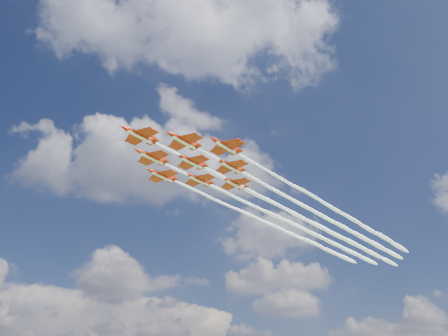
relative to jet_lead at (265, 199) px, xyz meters
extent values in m
cylinder|color=#B41E0A|center=(-39.08, -41.57, 0.00)|extent=(7.20, 7.55, 1.26)
cone|color=#B41E0A|center=(-43.01, -45.75, 0.00)|extent=(2.49, 2.54, 1.26)
cone|color=#B41E0A|center=(-35.39, -37.64, 0.00)|extent=(2.01, 2.04, 1.15)
ellipsoid|color=black|center=(-40.65, -43.24, 0.51)|extent=(2.39, 2.45, 0.82)
cube|color=#B41E0A|center=(-38.69, -41.15, -0.06)|extent=(10.20, 9.90, 0.16)
cube|color=#B41E0A|center=(-35.94, -38.23, 0.00)|extent=(4.11, 4.00, 0.14)
cube|color=#B41E0A|center=(-35.78, -38.06, 1.03)|extent=(1.37, 1.45, 2.06)
cube|color=white|center=(-39.08, -41.57, -0.57)|extent=(6.64, 6.97, 0.14)
cylinder|color=#B41E0A|center=(-27.19, -39.00, 0.00)|extent=(7.20, 7.55, 1.26)
cone|color=#B41E0A|center=(-31.12, -43.18, 0.00)|extent=(2.49, 2.54, 1.26)
cone|color=#B41E0A|center=(-23.50, -35.08, 0.00)|extent=(2.01, 2.04, 1.15)
ellipsoid|color=black|center=(-28.76, -40.68, 0.51)|extent=(2.39, 2.45, 0.82)
cube|color=#B41E0A|center=(-26.80, -38.59, -0.06)|extent=(10.20, 9.90, 0.16)
cube|color=#B41E0A|center=(-24.05, -35.66, 0.00)|extent=(4.11, 4.00, 0.14)
cube|color=#B41E0A|center=(-23.89, -35.49, 1.03)|extent=(1.37, 1.45, 2.06)
cube|color=white|center=(-27.19, -39.00, -0.57)|extent=(6.64, 6.97, 0.14)
cylinder|color=#B41E0A|center=(-37.25, -29.55, 0.00)|extent=(7.20, 7.55, 1.26)
cone|color=#B41E0A|center=(-41.18, -33.72, 0.00)|extent=(2.49, 2.54, 1.26)
cone|color=#B41E0A|center=(-33.56, -25.62, 0.00)|extent=(2.01, 2.04, 1.15)
ellipsoid|color=black|center=(-38.82, -31.22, 0.51)|extent=(2.39, 2.45, 0.82)
cube|color=#B41E0A|center=(-36.86, -29.13, -0.06)|extent=(10.20, 9.90, 0.16)
cube|color=#B41E0A|center=(-34.11, -26.20, 0.00)|extent=(4.11, 4.00, 0.14)
cube|color=#B41E0A|center=(-33.95, -26.04, 1.03)|extent=(1.37, 1.45, 2.06)
cube|color=white|center=(-37.25, -29.55, -0.57)|extent=(6.64, 6.97, 0.14)
cylinder|color=#B41E0A|center=(-15.30, -36.44, 0.00)|extent=(7.20, 7.55, 1.26)
cone|color=#B41E0A|center=(-19.23, -40.62, 0.00)|extent=(2.49, 2.54, 1.26)
cone|color=#B41E0A|center=(-11.61, -32.51, 0.00)|extent=(2.01, 2.04, 1.15)
ellipsoid|color=black|center=(-16.87, -38.11, 0.51)|extent=(2.39, 2.45, 0.82)
cube|color=#B41E0A|center=(-14.91, -36.02, -0.06)|extent=(10.20, 9.90, 0.16)
cube|color=#B41E0A|center=(-12.16, -33.09, 0.00)|extent=(4.11, 4.00, 0.14)
cube|color=#B41E0A|center=(-12.00, -32.93, 1.03)|extent=(1.37, 1.45, 2.06)
cube|color=white|center=(-15.30, -36.44, -0.57)|extent=(6.64, 6.97, 0.14)
cylinder|color=#B41E0A|center=(-25.36, -26.98, 0.00)|extent=(7.20, 7.55, 1.26)
cone|color=#B41E0A|center=(-29.29, -31.16, 0.00)|extent=(2.49, 2.54, 1.26)
cone|color=#B41E0A|center=(-21.67, -23.05, 0.00)|extent=(2.01, 2.04, 1.15)
ellipsoid|color=black|center=(-26.93, -28.65, 0.51)|extent=(2.39, 2.45, 0.82)
cube|color=#B41E0A|center=(-24.97, -26.56, -0.06)|extent=(10.20, 9.90, 0.16)
cube|color=#B41E0A|center=(-22.22, -23.64, 0.00)|extent=(4.11, 4.00, 0.14)
cube|color=#B41E0A|center=(-22.06, -23.47, 1.03)|extent=(1.37, 1.45, 2.06)
cube|color=white|center=(-25.36, -26.98, -0.57)|extent=(6.64, 6.97, 0.14)
cylinder|color=#B41E0A|center=(-35.42, -17.52, 0.00)|extent=(7.20, 7.55, 1.26)
cone|color=#B41E0A|center=(-39.35, -21.70, 0.00)|extent=(2.49, 2.54, 1.26)
cone|color=#B41E0A|center=(-31.73, -13.59, 0.00)|extent=(2.01, 2.04, 1.15)
ellipsoid|color=black|center=(-36.99, -19.19, 0.51)|extent=(2.39, 2.45, 0.82)
cube|color=#B41E0A|center=(-35.03, -17.10, -0.06)|extent=(10.20, 9.90, 0.16)
cube|color=#B41E0A|center=(-32.28, -14.18, 0.00)|extent=(4.11, 4.00, 0.14)
cube|color=#B41E0A|center=(-32.12, -14.01, 1.03)|extent=(1.37, 1.45, 2.06)
cube|color=white|center=(-35.42, -17.52, -0.57)|extent=(6.64, 6.97, 0.14)
cylinder|color=#B41E0A|center=(-13.47, -24.41, 0.00)|extent=(7.20, 7.55, 1.26)
cone|color=#B41E0A|center=(-17.40, -28.59, 0.00)|extent=(2.49, 2.54, 1.26)
cone|color=#B41E0A|center=(-9.78, -20.48, 0.00)|extent=(2.01, 2.04, 1.15)
ellipsoid|color=black|center=(-15.04, -26.08, 0.51)|extent=(2.39, 2.45, 0.82)
cube|color=#B41E0A|center=(-13.08, -23.99, -0.06)|extent=(10.20, 9.90, 0.16)
cube|color=#B41E0A|center=(-10.33, -21.07, 0.00)|extent=(4.11, 4.00, 0.14)
cube|color=#B41E0A|center=(-10.17, -20.90, 1.03)|extent=(1.37, 1.45, 2.06)
cube|color=white|center=(-13.47, -24.41, -0.57)|extent=(6.64, 6.97, 0.14)
cylinder|color=#B41E0A|center=(-23.53, -14.95, 0.00)|extent=(7.20, 7.55, 1.26)
cone|color=#B41E0A|center=(-27.46, -19.13, 0.00)|extent=(2.49, 2.54, 1.26)
cone|color=#B41E0A|center=(-19.84, -11.03, 0.00)|extent=(2.01, 2.04, 1.15)
ellipsoid|color=black|center=(-25.11, -16.62, 0.51)|extent=(2.39, 2.45, 0.82)
cube|color=#B41E0A|center=(-23.14, -14.54, -0.06)|extent=(10.20, 9.90, 0.16)
cube|color=#B41E0A|center=(-20.39, -11.61, 0.00)|extent=(4.11, 4.00, 0.14)
cube|color=#B41E0A|center=(-20.23, -11.44, 1.03)|extent=(1.37, 1.45, 2.06)
cube|color=white|center=(-23.53, -14.95, -0.57)|extent=(6.64, 6.97, 0.14)
cylinder|color=#B41E0A|center=(-11.64, -12.39, 0.00)|extent=(7.20, 7.55, 1.26)
cone|color=#B41E0A|center=(-15.57, -16.56, 0.00)|extent=(2.49, 2.54, 1.26)
cone|color=#B41E0A|center=(-7.95, -8.46, 0.00)|extent=(2.01, 2.04, 1.15)
ellipsoid|color=black|center=(-13.22, -14.06, 0.51)|extent=(2.39, 2.45, 0.82)
cube|color=#B41E0A|center=(-11.25, -11.97, -0.06)|extent=(10.20, 9.90, 0.16)
cube|color=#B41E0A|center=(-8.50, -9.04, 0.00)|extent=(4.11, 4.00, 0.14)
cube|color=#B41E0A|center=(-8.34, -8.88, 1.03)|extent=(1.37, 1.45, 2.06)
cube|color=white|center=(-11.64, -12.39, -0.57)|extent=(6.64, 6.97, 0.14)
camera|label=1|loc=(-18.76, -143.43, -64.05)|focal=35.00mm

